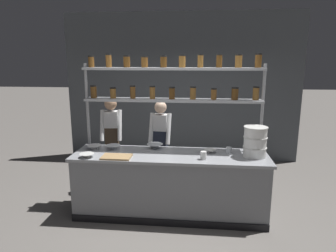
{
  "coord_description": "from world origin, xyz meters",
  "views": [
    {
      "loc": [
        0.38,
        -4.06,
        2.23
      ],
      "look_at": [
        -0.05,
        0.2,
        1.28
      ],
      "focal_mm": 32.0,
      "sensor_mm": 36.0,
      "label": 1
    }
  ],
  "objects": [
    {
      "name": "back_wall",
      "position": [
        0.0,
        2.62,
        1.62
      ],
      "size": [
        5.17,
        0.12,
        3.24
      ],
      "primitive_type": "cube",
      "color": "#4C5156",
      "rests_on": "ground_plane"
    },
    {
      "name": "prep_counter",
      "position": [
        0.0,
        -0.0,
        0.46
      ],
      "size": [
        2.77,
        0.76,
        0.92
      ],
      "color": "gray",
      "rests_on": "ground_plane"
    },
    {
      "name": "prep_bowl_near_left",
      "position": [
        0.57,
        0.13,
        0.94
      ],
      "size": [
        0.17,
        0.17,
        0.05
      ],
      "color": "silver",
      "rests_on": "prep_counter"
    },
    {
      "name": "serving_cup_by_board",
      "position": [
        0.83,
        0.12,
        0.97
      ],
      "size": [
        0.08,
        0.08,
        0.09
      ],
      "color": "#B2B7BC",
      "rests_on": "prep_counter"
    },
    {
      "name": "prep_bowl_center_back",
      "position": [
        -0.26,
        0.26,
        0.95
      ],
      "size": [
        0.25,
        0.25,
        0.07
      ],
      "color": "#B2B7BC",
      "rests_on": "prep_counter"
    },
    {
      "name": "prep_bowl_center_front",
      "position": [
        -1.12,
        -0.27,
        0.95
      ],
      "size": [
        0.2,
        0.2,
        0.06
      ],
      "color": "silver",
      "rests_on": "prep_counter"
    },
    {
      "name": "chef_left",
      "position": [
        -1.07,
        0.75,
        0.93
      ],
      "size": [
        0.39,
        0.31,
        1.62
      ],
      "rotation": [
        0.0,
        0.0,
        0.14
      ],
      "color": "black",
      "rests_on": "ground_plane"
    },
    {
      "name": "ground_plane",
      "position": [
        0.0,
        0.0,
        0.0
      ],
      "size": [
        40.0,
        40.0,
        0.0
      ],
      "primitive_type": "plane",
      "color": "slate"
    },
    {
      "name": "container_stack",
      "position": [
        1.17,
        0.01,
        1.13
      ],
      "size": [
        0.32,
        0.32,
        0.42
      ],
      "color": "white",
      "rests_on": "prep_counter"
    },
    {
      "name": "prep_bowl_near_right",
      "position": [
        -0.88,
        0.16,
        0.95
      ],
      "size": [
        0.22,
        0.22,
        0.06
      ],
      "color": "silver",
      "rests_on": "prep_counter"
    },
    {
      "name": "prep_bowl_far_left",
      "position": [
        -1.16,
        0.13,
        0.95
      ],
      "size": [
        0.21,
        0.21,
        0.06
      ],
      "color": "white",
      "rests_on": "prep_counter"
    },
    {
      "name": "serving_cup_front",
      "position": [
        0.47,
        -0.18,
        0.97
      ],
      "size": [
        0.08,
        0.08,
        0.11
      ],
      "color": "silver",
      "rests_on": "prep_counter"
    },
    {
      "name": "chef_center",
      "position": [
        -0.23,
        0.73,
        0.9
      ],
      "size": [
        0.38,
        0.29,
        1.58
      ],
      "rotation": [
        0.0,
        0.0,
        -0.08
      ],
      "color": "black",
      "rests_on": "ground_plane"
    },
    {
      "name": "cutting_board",
      "position": [
        -0.72,
        -0.23,
        0.93
      ],
      "size": [
        0.4,
        0.26,
        0.02
      ],
      "color": "#A88456",
      "rests_on": "prep_counter"
    },
    {
      "name": "spice_shelf_unit",
      "position": [
        0.01,
        0.33,
        1.84
      ],
      "size": [
        2.66,
        0.28,
        2.32
      ],
      "color": "#999BA0",
      "rests_on": "ground_plane"
    }
  ]
}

